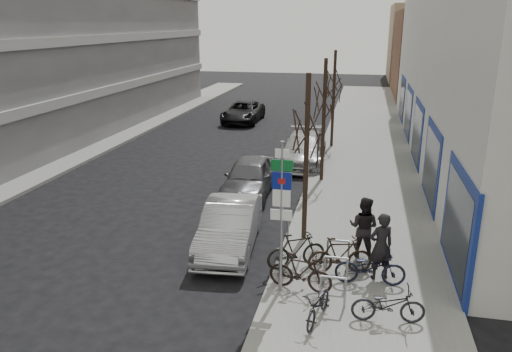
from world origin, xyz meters
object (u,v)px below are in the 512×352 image
at_px(parked_car_front, 230,226).
at_px(pedestrian_near, 381,246).
at_px(bike_mid_curb, 370,265).
at_px(tree_mid, 325,91).
at_px(bike_far_inner, 340,255).
at_px(pedestrian_far, 364,227).
at_px(tree_far, 335,76).
at_px(bike_near_left, 319,302).
at_px(meter_front, 288,220).
at_px(bike_rack, 336,267).
at_px(meter_back, 320,142).
at_px(bike_mid_inner, 296,250).
at_px(lane_car, 243,112).
at_px(tree_near, 307,119).
at_px(parked_car_back, 303,149).
at_px(highway_sign_pole, 281,209).
at_px(meter_mid, 308,172).
at_px(parked_car_mid, 249,177).
at_px(bike_far_curb, 388,302).
at_px(bike_near_right, 300,272).

height_order(parked_car_front, pedestrian_near, pedestrian_near).
bearing_deg(bike_mid_curb, tree_mid, 8.42).
bearing_deg(bike_far_inner, pedestrian_far, -40.61).
distance_m(tree_far, bike_near_left, 18.05).
relative_size(meter_front, parked_car_front, 0.28).
xyz_separation_m(bike_rack, tree_mid, (-1.20, 9.40, 3.44)).
height_order(tree_mid, parked_car_front, tree_mid).
distance_m(meter_back, bike_mid_inner, 12.65).
distance_m(lane_car, pedestrian_near, 23.79).
height_order(tree_near, pedestrian_far, tree_near).
xyz_separation_m(parked_car_front, lane_car, (-4.56, 20.64, -0.02)).
xyz_separation_m(parked_car_back, lane_car, (-5.62, 10.24, -0.03)).
height_order(highway_sign_pole, bike_rack, highway_sign_pole).
xyz_separation_m(meter_mid, lane_car, (-6.37, 14.67, -0.18)).
height_order(bike_near_left, parked_car_back, parked_car_back).
bearing_deg(pedestrian_far, bike_far_inner, 82.10).
relative_size(bike_mid_inner, parked_car_front, 0.39).
distance_m(bike_far_inner, pedestrian_near, 1.15).
bearing_deg(parked_car_mid, bike_mid_inner, -67.44).
bearing_deg(bike_far_inner, parked_car_back, -2.45).
distance_m(tree_near, bike_mid_inner, 4.02).
bearing_deg(tree_far, pedestrian_far, -82.31).
xyz_separation_m(pedestrian_near, pedestrian_far, (-0.47, 1.29, -0.00)).
bearing_deg(meter_front, bike_far_curb, -52.69).
height_order(bike_rack, parked_car_front, parked_car_front).
height_order(bike_far_curb, pedestrian_far, pedestrian_far).
bearing_deg(pedestrian_near, pedestrian_far, -94.94).
xyz_separation_m(bike_near_left, parked_car_mid, (-3.72, 8.86, 0.16)).
bearing_deg(bike_mid_inner, tree_near, -29.15).
bearing_deg(parked_car_front, tree_near, 17.80).
relative_size(bike_rack, meter_mid, 1.78).
relative_size(highway_sign_pole, pedestrian_near, 2.19).
relative_size(highway_sign_pole, pedestrian_far, 2.20).
height_order(meter_mid, bike_mid_inner, meter_mid).
xyz_separation_m(meter_mid, bike_far_curb, (2.97, -9.39, -0.24)).
xyz_separation_m(tree_near, meter_back, (-0.45, 10.50, -3.19)).
relative_size(meter_mid, meter_back, 1.00).
height_order(tree_mid, lane_car, tree_mid).
xyz_separation_m(bike_rack, parked_car_mid, (-4.00, 7.07, 0.13)).
bearing_deg(bike_mid_inner, highway_sign_pole, 140.42).
relative_size(bike_far_curb, lane_car, 0.33).
xyz_separation_m(tree_near, pedestrian_near, (2.36, -2.27, -2.99)).
bearing_deg(bike_near_left, bike_rack, 93.71).
xyz_separation_m(tree_far, bike_far_inner, (1.28, -15.22, -3.39)).
bearing_deg(bike_far_inner, bike_rack, 158.73).
relative_size(meter_front, pedestrian_far, 0.66).
bearing_deg(bike_far_inner, bike_near_right, 125.52).
relative_size(bike_near_left, bike_far_curb, 0.91).
relative_size(bike_rack, parked_car_back, 0.43).
relative_size(meter_back, parked_car_mid, 0.27).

